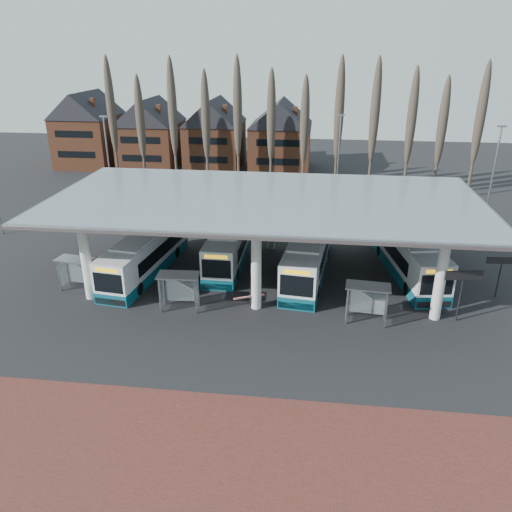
# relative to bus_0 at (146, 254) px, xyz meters

# --- Properties ---
(ground) EXTENTS (140.00, 140.00, 0.00)m
(ground) POSITION_rel_bus_0_xyz_m (9.39, -7.29, -1.53)
(ground) COLOR black
(ground) RESTS_ON ground
(brick_strip) EXTENTS (70.00, 10.00, 0.03)m
(brick_strip) POSITION_rel_bus_0_xyz_m (9.39, -19.29, -1.51)
(brick_strip) COLOR #5E2A25
(brick_strip) RESTS_ON ground
(station_canopy) EXTENTS (32.00, 16.00, 6.34)m
(station_canopy) POSITION_rel_bus_0_xyz_m (9.39, 0.71, 4.15)
(station_canopy) COLOR silver
(station_canopy) RESTS_ON ground
(poplar_row) EXTENTS (45.10, 1.10, 14.50)m
(poplar_row) POSITION_rel_bus_0_xyz_m (9.39, 25.71, 7.25)
(poplar_row) COLOR #473D33
(poplar_row) RESTS_ON ground
(townhouse_row) EXTENTS (36.80, 10.30, 12.25)m
(townhouse_row) POSITION_rel_bus_0_xyz_m (-6.36, 36.71, 4.41)
(townhouse_row) COLOR brown
(townhouse_row) RESTS_ON ground
(lamp_post_a) EXTENTS (0.80, 0.16, 10.17)m
(lamp_post_a) POSITION_rel_bus_0_xyz_m (-8.61, 14.71, 3.81)
(lamp_post_a) COLOR slate
(lamp_post_a) RESTS_ON ground
(lamp_post_b) EXTENTS (0.80, 0.16, 10.17)m
(lamp_post_b) POSITION_rel_bus_0_xyz_m (15.39, 18.71, 3.81)
(lamp_post_b) COLOR slate
(lamp_post_b) RESTS_ON ground
(lamp_post_c) EXTENTS (0.80, 0.16, 10.17)m
(lamp_post_c) POSITION_rel_bus_0_xyz_m (29.39, 12.71, 3.81)
(lamp_post_c) COLOR slate
(lamp_post_c) RESTS_ON ground
(bus_0) EXTENTS (3.90, 11.89, 3.24)m
(bus_0) POSITION_rel_bus_0_xyz_m (0.00, 0.00, 0.00)
(bus_0) COLOR silver
(bus_0) RESTS_ON ground
(bus_1) EXTENTS (2.56, 11.58, 3.21)m
(bus_1) POSITION_rel_bus_0_xyz_m (6.24, 3.21, -0.01)
(bus_1) COLOR silver
(bus_1) RESTS_ON ground
(bus_2) EXTENTS (3.89, 12.40, 3.39)m
(bus_2) POSITION_rel_bus_0_xyz_m (12.79, 1.23, 0.07)
(bus_2) COLOR silver
(bus_2) RESTS_ON ground
(bus_3) EXTENTS (4.51, 12.31, 3.35)m
(bus_3) POSITION_rel_bus_0_xyz_m (20.57, 2.46, 0.05)
(bus_3) COLOR silver
(bus_3) RESTS_ON ground
(shelter_0) EXTENTS (2.87, 1.75, 2.50)m
(shelter_0) POSITION_rel_bus_0_xyz_m (-4.06, -3.53, 0.29)
(shelter_0) COLOR gray
(shelter_0) RESTS_ON ground
(shelter_1) EXTENTS (2.88, 1.54, 2.61)m
(shelter_1) POSITION_rel_bus_0_xyz_m (4.18, -5.46, 0.37)
(shelter_1) COLOR gray
(shelter_1) RESTS_ON ground
(shelter_2) EXTENTS (2.97, 1.70, 2.64)m
(shelter_2) POSITION_rel_bus_0_xyz_m (16.76, -5.68, 0.39)
(shelter_2) COLOR gray
(shelter_2) RESTS_ON ground
(info_sign_0) EXTENTS (2.42, 0.54, 3.63)m
(info_sign_0) POSITION_rel_bus_0_xyz_m (22.74, -4.95, 1.51)
(info_sign_0) COLOR black
(info_sign_0) RESTS_ON ground
(info_sign_1) EXTENTS (2.15, 0.26, 3.19)m
(info_sign_1) POSITION_rel_bus_0_xyz_m (26.36, -1.18, 1.15)
(info_sign_1) COLOR black
(info_sign_1) RESTS_ON ground
(barrier) EXTENTS (2.06, 1.07, 1.11)m
(barrier) POSITION_rel_bus_0_xyz_m (8.93, -4.94, -0.67)
(barrier) COLOR black
(barrier) RESTS_ON ground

